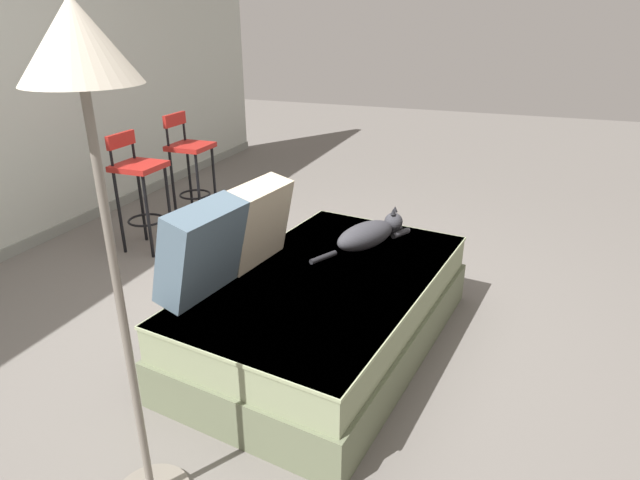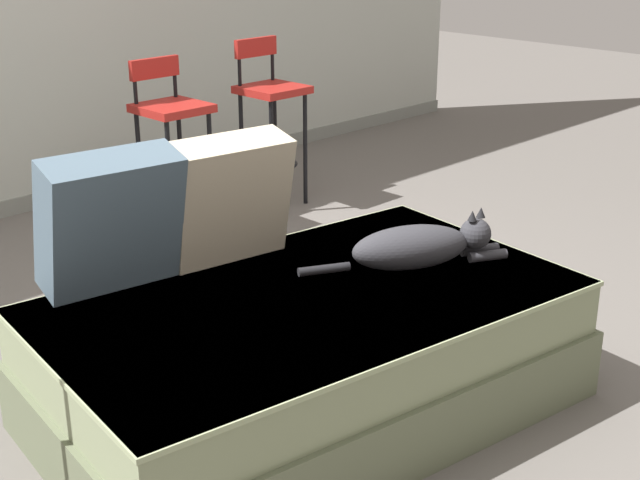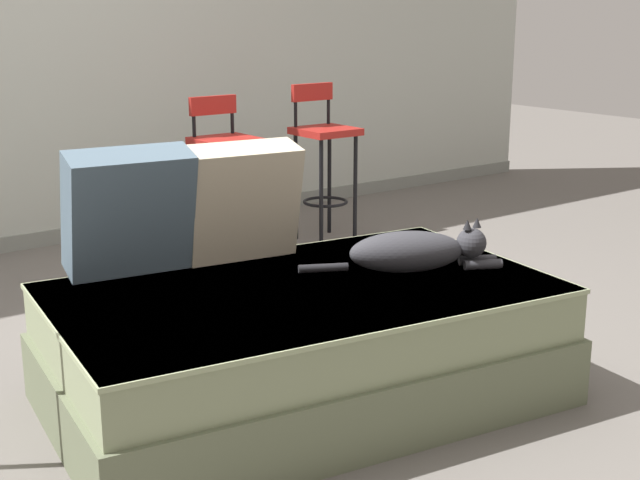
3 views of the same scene
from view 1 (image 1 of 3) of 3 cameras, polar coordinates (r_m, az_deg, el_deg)
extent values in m
plane|color=#66605B|center=(3.12, -6.21, -9.49)|extent=(16.00, 16.00, 0.00)
cube|color=#636B50|center=(2.92, 0.81, -9.06)|extent=(1.85, 1.26, 0.24)
cube|color=gray|center=(2.82, 0.84, -5.40)|extent=(1.80, 1.22, 0.19)
cube|color=#98A47B|center=(2.78, 0.85, -3.85)|extent=(1.82, 1.23, 0.02)
cube|color=#4C6070|center=(2.54, -12.49, -1.11)|extent=(0.47, 0.32, 0.46)
cube|color=beige|center=(2.85, -6.91, 1.83)|extent=(0.45, 0.29, 0.45)
ellipsoid|color=#333338|center=(3.07, 4.87, 0.48)|extent=(0.45, 0.34, 0.15)
sphere|color=#333338|center=(3.23, 7.84, 1.94)|extent=(0.11, 0.11, 0.11)
cone|color=black|center=(3.19, 7.81, 3.02)|extent=(0.03, 0.03, 0.04)
cone|color=black|center=(3.23, 8.01, 3.30)|extent=(0.03, 0.03, 0.04)
cylinder|color=#333338|center=(3.27, 8.59, 0.73)|extent=(0.14, 0.10, 0.04)
cylinder|color=#333338|center=(3.31, 7.80, 1.02)|extent=(0.14, 0.10, 0.04)
cylinder|color=black|center=(2.92, 0.36, -1.86)|extent=(0.17, 0.11, 0.03)
cylinder|color=black|center=(4.06, -17.86, 2.32)|extent=(0.02, 0.02, 0.63)
cylinder|color=black|center=(4.25, -15.80, 3.47)|extent=(0.02, 0.02, 0.63)
cylinder|color=black|center=(4.22, -20.60, 2.71)|extent=(0.02, 0.02, 0.63)
cylinder|color=black|center=(4.40, -18.50, 3.81)|extent=(0.02, 0.02, 0.63)
torus|color=black|center=(4.26, -18.05, 2.05)|extent=(0.27, 0.27, 0.02)
cube|color=maroon|center=(4.13, -18.76, 7.46)|extent=(0.32, 0.32, 0.04)
cylinder|color=black|center=(4.11, -21.37, 8.20)|extent=(0.02, 0.02, 0.20)
cylinder|color=black|center=(4.29, -19.28, 9.04)|extent=(0.02, 0.02, 0.20)
cube|color=maroon|center=(4.17, -20.50, 9.97)|extent=(0.28, 0.03, 0.10)
cylinder|color=black|center=(4.57, -12.81, 5.14)|extent=(0.02, 0.02, 0.63)
cylinder|color=black|center=(4.77, -11.20, 6.03)|extent=(0.02, 0.02, 0.63)
cylinder|color=black|center=(4.71, -15.38, 5.41)|extent=(0.02, 0.02, 0.63)
cylinder|color=black|center=(4.90, -13.71, 6.27)|extent=(0.02, 0.02, 0.63)
torus|color=black|center=(4.76, -13.19, 4.76)|extent=(0.27, 0.27, 0.02)
cube|color=maroon|center=(4.65, -13.65, 9.67)|extent=(0.32, 0.32, 0.04)
cylinder|color=black|center=(4.61, -15.96, 10.56)|extent=(0.02, 0.02, 0.24)
cylinder|color=black|center=(4.80, -14.28, 11.20)|extent=(0.02, 0.02, 0.24)
cube|color=maroon|center=(4.68, -15.26, 12.29)|extent=(0.28, 0.03, 0.10)
cylinder|color=slate|center=(1.84, -20.17, -8.60)|extent=(0.03, 0.03, 1.50)
cone|color=beige|center=(1.60, -24.56, 18.83)|extent=(0.32, 0.32, 0.22)
camera|label=2|loc=(1.16, 82.68, -1.12)|focal=50.00mm
camera|label=3|loc=(1.69, 84.20, -8.81)|focal=50.00mm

